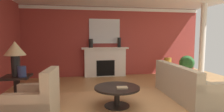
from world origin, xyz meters
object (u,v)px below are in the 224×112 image
object	(u,v)px
vase_mantel_left	(91,43)
vase_tall_corner	(168,67)
vase_on_side_table	(22,72)
potted_plant	(187,64)
mantel_mirror	(105,31)
vase_mantel_right	(119,42)
fireplace	(105,63)
armchair_near_window	(36,103)
sofa	(186,86)
coffee_table	(117,92)
table_lamp	(15,52)
side_table	(17,90)

from	to	relation	value
vase_mantel_left	vase_tall_corner	bearing A→B (deg)	-4.72
vase_on_side_table	vase_mantel_left	bearing A→B (deg)	60.58
vase_on_side_table	potted_plant	size ratio (longest dim) A/B	0.28
mantel_mirror	potted_plant	world-z (taller)	mantel_mirror
mantel_mirror	vase_on_side_table	world-z (taller)	mantel_mirror
vase_tall_corner	vase_mantel_right	xyz separation A→B (m)	(-1.93, 0.25, 0.97)
vase_mantel_left	fireplace	bearing A→B (deg)	5.12
vase_tall_corner	potted_plant	xyz separation A→B (m)	(0.60, -0.37, 0.13)
fireplace	vase_tall_corner	distance (m)	2.50
armchair_near_window	vase_mantel_left	bearing A→B (deg)	70.09
armchair_near_window	vase_tall_corner	distance (m)	5.37
mantel_mirror	sofa	bearing A→B (deg)	-61.72
sofa	potted_plant	size ratio (longest dim) A/B	2.57
coffee_table	vase_tall_corner	bearing A→B (deg)	47.16
coffee_table	table_lamp	xyz separation A→B (m)	(-2.14, 0.34, 0.89)
mantel_mirror	vase_tall_corner	bearing A→B (deg)	-9.62
vase_mantel_right	fireplace	bearing A→B (deg)	174.88
table_lamp	vase_tall_corner	world-z (taller)	table_lamp
sofa	potted_plant	world-z (taller)	sofa
sofa	vase_mantel_right	xyz separation A→B (m)	(-1.09, 2.88, 1.03)
vase_on_side_table	armchair_near_window	bearing A→B (deg)	-56.35
vase_on_side_table	sofa	bearing A→B (deg)	0.56
sofa	coffee_table	xyz separation A→B (m)	(-1.84, -0.26, 0.04)
vase_tall_corner	potted_plant	distance (m)	0.72
armchair_near_window	side_table	size ratio (longest dim) A/B	1.36
mantel_mirror	coffee_table	size ratio (longest dim) A/B	1.20
fireplace	table_lamp	size ratio (longest dim) A/B	2.40
armchair_near_window	side_table	xyz separation A→B (m)	(-0.53, 0.69, 0.09)
side_table	potted_plant	bearing A→B (deg)	21.83
armchair_near_window	table_lamp	world-z (taller)	table_lamp
sofa	vase_mantel_right	size ratio (longest dim) A/B	5.68
vase_tall_corner	side_table	bearing A→B (deg)	-152.18
table_lamp	sofa	bearing A→B (deg)	-1.19
coffee_table	potted_plant	distance (m)	4.13
mantel_mirror	armchair_near_window	bearing A→B (deg)	-116.37
mantel_mirror	coffee_table	world-z (taller)	mantel_mirror
vase_mantel_right	sofa	bearing A→B (deg)	-69.26
sofa	table_lamp	size ratio (longest dim) A/B	2.85
armchair_near_window	side_table	distance (m)	0.88
mantel_mirror	side_table	size ratio (longest dim) A/B	1.72
mantel_mirror	potted_plant	distance (m)	3.42
fireplace	vase_tall_corner	world-z (taller)	fireplace
table_lamp	potted_plant	bearing A→B (deg)	21.83
side_table	vase_tall_corner	world-z (taller)	vase_tall_corner
mantel_mirror	fireplace	bearing A→B (deg)	-90.00
vase_tall_corner	sofa	bearing A→B (deg)	-107.71
side_table	vase_mantel_left	size ratio (longest dim) A/B	2.11
vase_mantel_left	side_table	bearing A→B (deg)	-122.69
coffee_table	vase_mantel_left	bearing A→B (deg)	96.38
armchair_near_window	vase_on_side_table	size ratio (longest dim) A/B	4.13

